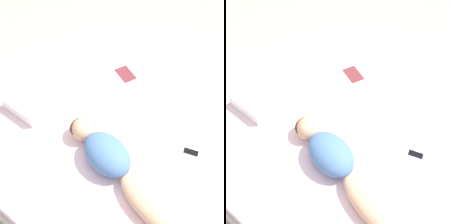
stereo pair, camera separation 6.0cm
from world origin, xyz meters
The scene contains 6 objects.
ground_plane centered at (0.00, 0.00, 0.00)m, with size 12.00×12.00×0.00m, color #B7A88E.
bed centered at (0.00, 0.00, 0.25)m, with size 1.95×2.28×0.50m.
person centered at (-0.19, -0.11, 0.60)m, with size 0.49×1.23×0.22m.
open_magazine centered at (0.62, 0.49, 0.51)m, with size 0.52×0.46×0.01m.
cell_phone centered at (0.31, -0.50, 0.51)m, with size 0.11×0.16×0.01m.
pillow centered at (-0.04, 0.88, 0.57)m, with size 0.53×0.38×0.13m.
Camera 2 is at (-1.11, -0.87, 2.68)m, focal length 50.00 mm.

